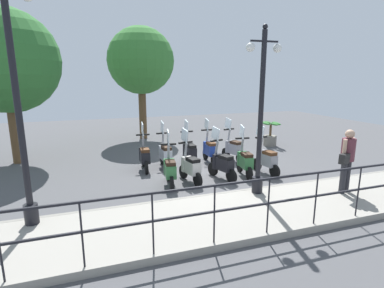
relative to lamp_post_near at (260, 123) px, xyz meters
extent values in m
plane|color=#4C4C4F|center=(2.40, 0.33, -1.90)|extent=(28.00, 28.00, 0.00)
cube|color=gray|center=(-0.80, 0.33, -1.83)|extent=(2.20, 20.00, 0.15)
cube|color=gray|center=(0.25, 0.33, -1.83)|extent=(0.10, 20.00, 0.15)
cube|color=black|center=(-1.80, 0.33, -0.70)|extent=(0.04, 16.00, 0.04)
cube|color=black|center=(-1.80, 0.33, -1.17)|extent=(0.04, 16.00, 0.04)
cylinder|color=black|center=(-1.80, -1.27, -1.23)|extent=(0.03, 0.03, 1.05)
cylinder|color=black|center=(-1.80, -0.20, -1.23)|extent=(0.03, 0.03, 1.05)
cylinder|color=black|center=(-1.80, 0.87, -1.23)|extent=(0.03, 0.03, 1.05)
cylinder|color=black|center=(-1.80, 1.93, -1.23)|extent=(0.03, 0.03, 1.05)
cylinder|color=black|center=(-1.80, 3.00, -1.23)|extent=(0.03, 0.03, 1.05)
cylinder|color=black|center=(-1.80, 4.07, -1.23)|extent=(0.03, 0.03, 1.05)
cylinder|color=black|center=(-1.80, 5.13, -1.23)|extent=(0.03, 0.03, 1.05)
cylinder|color=black|center=(0.00, 0.00, -1.55)|extent=(0.26, 0.26, 0.40)
cylinder|color=black|center=(0.00, 0.00, 0.18)|extent=(0.12, 0.12, 3.86)
cube|color=black|center=(0.00, 0.00, 1.86)|extent=(0.04, 0.70, 0.04)
sphere|color=white|center=(0.00, -0.35, 1.72)|extent=(0.20, 0.20, 0.20)
sphere|color=white|center=(0.00, 0.35, 1.72)|extent=(0.20, 0.20, 0.20)
sphere|color=black|center=(0.00, 0.00, 2.17)|extent=(0.12, 0.12, 0.12)
cylinder|color=black|center=(0.00, 5.06, -1.55)|extent=(0.26, 0.26, 0.40)
cylinder|color=black|center=(0.00, 5.06, 0.54)|extent=(0.12, 0.12, 4.58)
cylinder|color=#28282D|center=(-0.64, -2.18, -1.34)|extent=(0.14, 0.14, 0.82)
cylinder|color=#28282D|center=(-0.72, -1.97, -1.34)|extent=(0.14, 0.14, 0.82)
cylinder|color=brown|center=(-0.68, -2.07, -0.66)|extent=(0.41, 0.41, 0.55)
sphere|color=tan|center=(-0.68, -2.07, -0.27)|extent=(0.22, 0.22, 0.22)
cylinder|color=tan|center=(-0.62, -2.26, -0.64)|extent=(0.09, 0.09, 0.52)
cylinder|color=tan|center=(-0.75, -1.89, -0.64)|extent=(0.09, 0.09, 0.52)
cube|color=black|center=(-0.81, -1.85, -0.83)|extent=(0.22, 0.31, 0.24)
cylinder|color=brown|center=(5.53, 6.33, -0.80)|extent=(0.36, 0.36, 2.20)
sphere|color=#2D6B2D|center=(5.53, 6.33, 1.59)|extent=(3.44, 3.44, 3.44)
cylinder|color=brown|center=(8.44, 1.39, -0.62)|extent=(0.36, 0.36, 2.56)
sphere|color=#387A33|center=(8.44, 1.39, 1.83)|extent=(3.13, 3.13, 3.13)
cylinder|color=slate|center=(4.98, -3.63, -1.68)|extent=(0.56, 0.56, 0.45)
cylinder|color=brown|center=(4.98, -3.63, -1.20)|extent=(0.10, 0.10, 0.50)
ellipsoid|color=#2D6B2D|center=(5.23, -3.63, -0.90)|extent=(0.56, 0.16, 0.10)
ellipsoid|color=#2D6B2D|center=(4.73, -3.63, -0.90)|extent=(0.56, 0.16, 0.10)
ellipsoid|color=#2D6B2D|center=(4.98, -3.38, -0.90)|extent=(0.56, 0.16, 0.10)
ellipsoid|color=#2D6B2D|center=(4.98, -3.88, -0.90)|extent=(0.56, 0.16, 0.10)
ellipsoid|color=#2D6B2D|center=(5.16, -3.45, -0.90)|extent=(0.56, 0.16, 0.10)
ellipsoid|color=#2D6B2D|center=(4.80, -3.81, -0.90)|extent=(0.56, 0.16, 0.10)
cylinder|color=black|center=(2.01, -1.19, -1.70)|extent=(0.41, 0.14, 0.40)
cylinder|color=black|center=(1.19, -1.32, -1.70)|extent=(0.41, 0.14, 0.40)
cube|color=gray|center=(1.51, -1.27, -1.42)|extent=(0.64, 0.37, 0.36)
cube|color=gray|center=(1.80, -1.22, -1.40)|extent=(0.16, 0.31, 0.44)
cube|color=#4C2D19|center=(1.45, -1.28, -1.19)|extent=(0.44, 0.32, 0.10)
cylinder|color=gray|center=(1.86, -1.21, -1.05)|extent=(0.19, 0.10, 0.55)
cube|color=black|center=(1.86, -1.21, -0.77)|extent=(0.13, 0.44, 0.05)
cube|color=silver|center=(1.92, -1.20, -0.57)|extent=(0.39, 0.09, 0.42)
cylinder|color=black|center=(2.05, -0.59, -1.70)|extent=(0.41, 0.14, 0.40)
cylinder|color=black|center=(1.22, -0.47, -1.70)|extent=(0.41, 0.14, 0.40)
cube|color=#2D6B38|center=(1.55, -0.52, -1.42)|extent=(0.63, 0.36, 0.36)
cube|color=#2D6B38|center=(1.84, -0.56, -1.40)|extent=(0.16, 0.31, 0.44)
cube|color=black|center=(1.48, -0.51, -1.19)|extent=(0.43, 0.31, 0.10)
cylinder|color=gray|center=(1.90, -0.57, -1.05)|extent=(0.19, 0.09, 0.55)
cube|color=black|center=(1.90, -0.57, -0.77)|extent=(0.12, 0.44, 0.05)
cube|color=silver|center=(1.96, -0.58, -0.57)|extent=(0.39, 0.08, 0.42)
cylinder|color=black|center=(1.99, 0.36, -1.70)|extent=(0.41, 0.19, 0.40)
cylinder|color=black|center=(1.20, 0.12, -1.70)|extent=(0.41, 0.19, 0.40)
cube|color=black|center=(1.51, 0.22, -1.42)|extent=(0.66, 0.44, 0.36)
cube|color=black|center=(1.79, 0.30, -1.40)|extent=(0.20, 0.32, 0.44)
cube|color=black|center=(1.45, 0.20, -1.19)|extent=(0.46, 0.37, 0.10)
cylinder|color=gray|center=(1.85, 0.32, -1.05)|extent=(0.20, 0.12, 0.55)
cube|color=black|center=(1.85, 0.32, -0.77)|extent=(0.19, 0.44, 0.05)
cube|color=silver|center=(1.91, 0.34, -0.57)|extent=(0.38, 0.14, 0.42)
cylinder|color=black|center=(2.04, 1.30, -1.70)|extent=(0.41, 0.16, 0.40)
cylinder|color=black|center=(1.22, 1.14, -1.70)|extent=(0.41, 0.16, 0.40)
cube|color=beige|center=(1.55, 1.20, -1.42)|extent=(0.64, 0.39, 0.36)
cube|color=beige|center=(1.83, 1.26, -1.40)|extent=(0.18, 0.32, 0.44)
cube|color=black|center=(1.48, 1.19, -1.19)|extent=(0.44, 0.33, 0.10)
cylinder|color=gray|center=(1.89, 1.27, -1.05)|extent=(0.19, 0.10, 0.55)
cube|color=black|center=(1.89, 1.27, -0.77)|extent=(0.14, 0.44, 0.05)
cube|color=silver|center=(1.95, 1.29, -0.57)|extent=(0.39, 0.11, 0.42)
cylinder|color=black|center=(1.96, 1.78, -1.70)|extent=(0.41, 0.14, 0.40)
cylinder|color=black|center=(1.14, 1.90, -1.70)|extent=(0.41, 0.14, 0.40)
cube|color=#2D6B38|center=(1.47, 1.85, -1.42)|extent=(0.63, 0.36, 0.36)
cube|color=#2D6B38|center=(1.76, 1.81, -1.40)|extent=(0.16, 0.31, 0.44)
cube|color=black|center=(1.40, 1.86, -1.19)|extent=(0.43, 0.31, 0.10)
cylinder|color=gray|center=(1.82, 1.80, -1.05)|extent=(0.19, 0.10, 0.55)
cube|color=black|center=(1.82, 1.80, -0.77)|extent=(0.12, 0.44, 0.05)
cube|color=silver|center=(1.87, 1.80, -0.57)|extent=(0.39, 0.08, 0.42)
cylinder|color=black|center=(3.66, -0.86, -1.70)|extent=(0.41, 0.17, 0.40)
cylinder|color=black|center=(2.85, -1.04, -1.70)|extent=(0.41, 0.17, 0.40)
cube|color=gray|center=(3.18, -0.97, -1.42)|extent=(0.65, 0.40, 0.36)
cube|color=gray|center=(3.46, -0.91, -1.40)|extent=(0.18, 0.32, 0.44)
cube|color=black|center=(3.11, -0.99, -1.19)|extent=(0.45, 0.34, 0.10)
cylinder|color=gray|center=(3.52, -0.90, -1.05)|extent=(0.19, 0.11, 0.55)
cube|color=black|center=(3.52, -0.90, -0.77)|extent=(0.15, 0.44, 0.05)
cube|color=silver|center=(3.58, -0.88, -0.57)|extent=(0.39, 0.11, 0.42)
cylinder|color=black|center=(3.79, -0.10, -1.70)|extent=(0.40, 0.09, 0.40)
cylinder|color=black|center=(2.96, -0.08, -1.70)|extent=(0.40, 0.09, 0.40)
cube|color=navy|center=(3.29, -0.09, -1.42)|extent=(0.61, 0.29, 0.36)
cube|color=navy|center=(3.58, -0.09, -1.40)|extent=(0.13, 0.30, 0.44)
cube|color=#4C2D19|center=(3.22, -0.08, -1.19)|extent=(0.41, 0.27, 0.10)
cylinder|color=gray|center=(3.64, -0.09, -1.05)|extent=(0.18, 0.07, 0.55)
cube|color=black|center=(3.64, -0.09, -0.77)|extent=(0.07, 0.44, 0.05)
cube|color=silver|center=(3.70, -0.10, -0.57)|extent=(0.39, 0.04, 0.42)
cylinder|color=black|center=(3.70, 0.70, -1.70)|extent=(0.40, 0.09, 0.40)
cylinder|color=black|center=(2.87, 0.69, -1.70)|extent=(0.40, 0.09, 0.40)
cube|color=black|center=(3.20, 0.69, -1.42)|extent=(0.61, 0.29, 0.36)
cube|color=black|center=(3.49, 0.70, -1.40)|extent=(0.13, 0.30, 0.44)
cube|color=black|center=(3.13, 0.69, -1.19)|extent=(0.40, 0.27, 0.10)
cylinder|color=gray|center=(3.55, 0.70, -1.05)|extent=(0.18, 0.07, 0.55)
cube|color=black|center=(3.55, 0.70, -0.77)|extent=(0.07, 0.44, 0.05)
cube|color=silver|center=(3.61, 0.70, -0.57)|extent=(0.39, 0.04, 0.42)
cylinder|color=black|center=(3.67, 1.56, -1.70)|extent=(0.40, 0.09, 0.40)
cylinder|color=black|center=(2.84, 1.54, -1.70)|extent=(0.40, 0.09, 0.40)
cube|color=#B7BCC6|center=(3.17, 1.55, -1.42)|extent=(0.61, 0.29, 0.36)
cube|color=#B7BCC6|center=(3.46, 1.56, -1.40)|extent=(0.13, 0.30, 0.44)
cube|color=black|center=(3.10, 1.55, -1.19)|extent=(0.41, 0.27, 0.10)
cylinder|color=gray|center=(3.52, 1.56, -1.05)|extent=(0.18, 0.07, 0.55)
cube|color=black|center=(3.52, 1.56, -0.77)|extent=(0.07, 0.44, 0.05)
cube|color=silver|center=(3.58, 1.56, -0.57)|extent=(0.39, 0.04, 0.42)
cylinder|color=black|center=(3.62, 2.23, -1.70)|extent=(0.40, 0.10, 0.40)
cylinder|color=black|center=(2.79, 2.28, -1.70)|extent=(0.40, 0.10, 0.40)
cube|color=black|center=(3.12, 2.26, -1.42)|extent=(0.61, 0.31, 0.36)
cube|color=black|center=(3.41, 2.24, -1.40)|extent=(0.14, 0.31, 0.44)
cube|color=#4C2D19|center=(3.05, 2.26, -1.19)|extent=(0.41, 0.28, 0.10)
cylinder|color=gray|center=(3.47, 2.24, -1.05)|extent=(0.19, 0.08, 0.55)
cube|color=black|center=(3.47, 2.24, -0.77)|extent=(0.08, 0.44, 0.05)
cube|color=silver|center=(3.53, 2.24, -0.57)|extent=(0.39, 0.05, 0.42)
camera|label=1|loc=(-6.15, 3.83, 1.07)|focal=28.00mm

